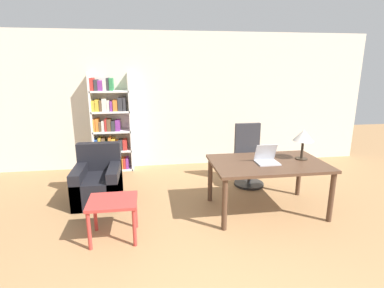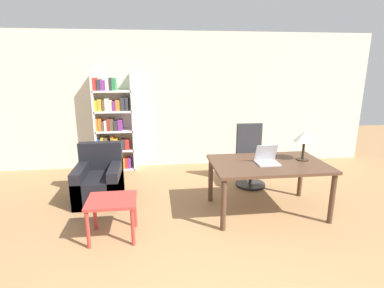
{
  "view_description": "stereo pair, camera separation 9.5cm",
  "coord_description": "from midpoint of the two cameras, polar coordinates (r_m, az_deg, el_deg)",
  "views": [
    {
      "loc": [
        -0.64,
        -1.57,
        2.03
      ],
      "look_at": [
        -0.04,
        2.41,
        0.98
      ],
      "focal_mm": 28.0,
      "sensor_mm": 36.0,
      "label": 1
    },
    {
      "loc": [
        -0.55,
        -1.59,
        2.03
      ],
      "look_at": [
        -0.04,
        2.41,
        0.98
      ],
      "focal_mm": 28.0,
      "sensor_mm": 36.0,
      "label": 2
    }
  ],
  "objects": [
    {
      "name": "side_table_blue",
      "position": [
        3.77,
        -15.56,
        -11.39
      ],
      "size": [
        0.57,
        0.49,
        0.5
      ],
      "color": "#B2332D",
      "rests_on": "ground_plane"
    },
    {
      "name": "table_lamp",
      "position": [
        4.5,
        19.9,
        1.37
      ],
      "size": [
        0.29,
        0.29,
        0.43
      ],
      "color": "#2D2319",
      "rests_on": "desk"
    },
    {
      "name": "armchair",
      "position": [
        4.91,
        -17.94,
        -7.07
      ],
      "size": [
        0.68,
        0.8,
        0.85
      ],
      "color": "black",
      "rests_on": "ground_plane"
    },
    {
      "name": "office_chair",
      "position": [
        5.33,
        10.24,
        -2.59
      ],
      "size": [
        0.52,
        0.52,
        1.07
      ],
      "color": "black",
      "rests_on": "ground_plane"
    },
    {
      "name": "wall_back",
      "position": [
        6.18,
        -2.99,
        8.22
      ],
      "size": [
        8.0,
        0.06,
        2.7
      ],
      "color": "beige",
      "rests_on": "ground_plane"
    },
    {
      "name": "laptop",
      "position": [
        4.26,
        13.41,
        -2.76
      ],
      "size": [
        0.3,
        0.26,
        0.26
      ],
      "color": "#B2B2B7",
      "rests_on": "desk"
    },
    {
      "name": "desk",
      "position": [
        4.34,
        13.6,
        -4.43
      ],
      "size": [
        1.58,
        0.99,
        0.73
      ],
      "color": "#4C3323",
      "rests_on": "ground_plane"
    },
    {
      "name": "bookshelf",
      "position": [
        6.08,
        -15.76,
        3.08
      ],
      "size": [
        0.76,
        0.28,
        1.94
      ],
      "color": "white",
      "rests_on": "ground_plane"
    }
  ]
}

